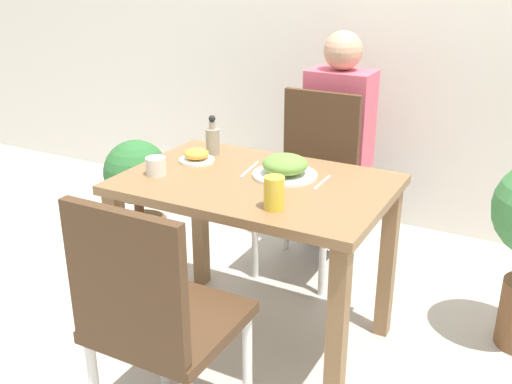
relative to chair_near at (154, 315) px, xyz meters
The scene contains 13 objects.
ground_plane 0.84m from the chair_near, 90.52° to the left, with size 16.00×16.00×0.00m, color #B7B2A8.
dining_table 0.68m from the chair_near, 90.52° to the left, with size 1.02×0.69×0.72m.
chair_near is the anchor object (origin of this frame).
chair_far 1.39m from the chair_near, 93.05° to the left, with size 0.42×0.42×0.90m.
food_plate 0.80m from the chair_near, 84.38° to the left, with size 0.25×0.25×0.09m.
side_plate 0.85m from the chair_near, 113.50° to the left, with size 0.15×0.15×0.06m.
drink_cup 0.71m from the chair_near, 124.90° to the left, with size 0.08×0.08×0.07m.
juice_glass 0.56m from the chair_near, 68.71° to the left, with size 0.07×0.07×0.11m.
sauce_bottle 0.97m from the chair_near, 110.26° to the left, with size 0.06×0.06×0.17m.
fork_utensil 0.79m from the chair_near, 96.12° to the left, with size 0.04×0.19×0.00m.
spoon_utensil 0.82m from the chair_near, 73.10° to the left, with size 0.01×0.16×0.00m.
potted_plant_left 1.25m from the chair_near, 130.81° to the left, with size 0.32×0.32×0.69m.
person_figure 1.72m from the chair_near, 91.89° to the left, with size 0.34×0.22×1.17m.
Camera 1 is at (1.00, -1.89, 1.53)m, focal length 42.00 mm.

